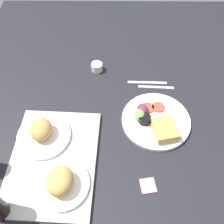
{
  "coord_description": "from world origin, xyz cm",
  "views": [
    {
      "loc": [
        -60.32,
        2.43,
        90.12
      ],
      "look_at": [
        2.0,
        3.0,
        4.0
      ],
      "focal_mm": 40.09,
      "sensor_mm": 36.0,
      "label": 1
    }
  ],
  "objects": [
    {
      "name": "bread_plate_far",
      "position": [
        -8.69,
        30.76,
        4.32
      ],
      "size": [
        21.65,
        21.65,
        8.32
      ],
      "color": "white",
      "rests_on": "serving_tray"
    },
    {
      "name": "fork",
      "position": [
        19.72,
        -17.94,
        0.25
      ],
      "size": [
        2.23,
        17.05,
        0.5
      ],
      "primitive_type": "cube",
      "rotation": [
        0.0,
        0.0,
        1.52
      ],
      "color": "#B7B7BC",
      "rests_on": "ground_plane"
    },
    {
      "name": "sticky_note",
      "position": [
        -28.27,
        -10.5,
        0.06
      ],
      "size": [
        6.41,
        6.41,
        0.12
      ],
      "primitive_type": "cube",
      "rotation": [
        0.0,
        0.0,
        0.16
      ],
      "color": "pink",
      "rests_on": "ground_plane"
    },
    {
      "name": "ground_plane",
      "position": [
        0.0,
        0.0,
        -1.5
      ],
      "size": [
        190.0,
        150.0,
        3.0
      ],
      "primitive_type": "cube",
      "color": "black"
    },
    {
      "name": "plate_with_salad",
      "position": [
        -0.94,
        -15.53,
        1.67
      ],
      "size": [
        29.45,
        29.45,
        5.4
      ],
      "color": "white",
      "rests_on": "ground_plane"
    },
    {
      "name": "bread_plate_near",
      "position": [
        -29.13,
        20.66,
        5.03
      ],
      "size": [
        19.64,
        19.64,
        9.03
      ],
      "color": "white",
      "rests_on": "serving_tray"
    },
    {
      "name": "espresso_cup",
      "position": [
        31.31,
        10.83,
        2.0
      ],
      "size": [
        5.6,
        5.6,
        4.0
      ],
      "primitive_type": "cylinder",
      "color": "silver",
      "rests_on": "ground_plane"
    },
    {
      "name": "knife",
      "position": [
        22.72,
        -13.94,
        0.25
      ],
      "size": [
        1.84,
        19.03,
        0.5
      ],
      "primitive_type": "cube",
      "rotation": [
        0.0,
        0.0,
        1.55
      ],
      "color": "#B7B7BC",
      "rests_on": "ground_plane"
    },
    {
      "name": "serving_tray",
      "position": [
        -18.91,
        25.55,
        0.8
      ],
      "size": [
        46.51,
        35.09,
        1.6
      ],
      "primitive_type": "cube",
      "rotation": [
        0.0,
        0.0,
        -0.05
      ],
      "color": "#B2B2AD",
      "rests_on": "ground_plane"
    }
  ]
}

